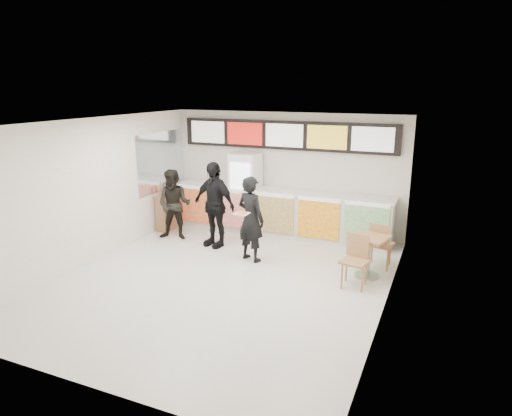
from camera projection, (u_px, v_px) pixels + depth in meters
The scene contains 15 objects.
floor at pixel (223, 281), 8.75m from camera, with size 7.00×7.00×0.00m, color beige.
ceiling at pixel (220, 122), 7.97m from camera, with size 7.00×7.00×0.00m, color white.
wall_back at pixel (286, 173), 11.47m from camera, with size 6.00×6.00×0.00m, color silver.
wall_left at pixel (94, 191), 9.51m from camera, with size 7.00×7.00×0.00m, color silver.
wall_right at pixel (390, 224), 7.22m from camera, with size 7.00×7.00×0.00m, color silver.
service_counter at pixel (279, 212), 11.35m from camera, with size 5.56×0.77×1.14m.
menu_board at pixel (285, 135), 11.14m from camera, with size 5.50×0.14×0.70m.
drinks_fridge at pixel (245, 192), 11.61m from camera, with size 0.70×0.67×2.00m.
mirror_panel at pixel (161, 162), 11.61m from camera, with size 0.01×2.00×1.50m, color #B2B7BF.
customer_main at pixel (251, 219), 9.57m from camera, with size 0.67×0.44×1.83m, color black.
customer_left at pixel (174, 205), 10.94m from camera, with size 0.83×0.65×1.71m, color black.
customer_mid at pixel (214, 204), 10.44m from camera, with size 1.16×0.48×1.98m, color black.
pizza_slice at pixel (242, 213), 9.11m from camera, with size 0.36×0.36×0.02m.
cafe_table at pixel (368, 249), 8.82m from camera, with size 0.84×1.72×0.97m.
condiment_ledge at pixel (169, 211), 11.85m from camera, with size 0.33×0.83×1.10m.
Camera 1 is at (3.78, -7.18, 3.62)m, focal length 32.00 mm.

